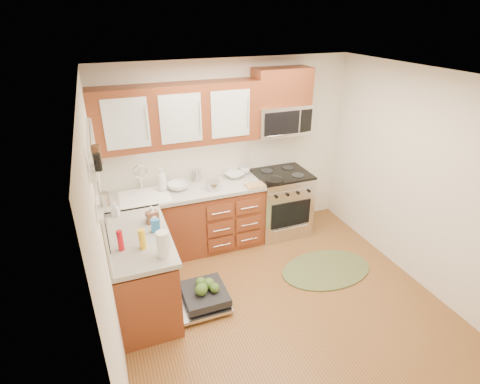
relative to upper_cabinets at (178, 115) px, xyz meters
name	(u,v)px	position (x,y,z in m)	size (l,w,h in m)	color
floor	(281,303)	(0.73, -1.57, -1.88)	(3.50, 3.50, 0.00)	brown
ceiling	(295,79)	(0.73, -1.57, 0.62)	(3.50, 3.50, 0.00)	white
wall_back	(229,152)	(0.73, 0.18, -0.62)	(3.50, 0.04, 2.50)	white
wall_front	(419,334)	(0.73, -3.33, -0.62)	(3.50, 0.04, 2.50)	white
wall_left	(104,242)	(-1.02, -1.57, -0.62)	(0.04, 3.50, 2.50)	white
wall_right	(422,182)	(2.48, -1.57, -0.62)	(0.04, 3.50, 2.50)	white
base_cabinet_back	(187,222)	(0.00, -0.12, -1.45)	(2.05, 0.60, 0.85)	#5D2D14
base_cabinet_left	(143,275)	(-0.72, -1.05, -1.45)	(0.60, 1.25, 0.85)	#5D2D14
countertop_back	(185,191)	(0.00, -0.14, -0.97)	(2.07, 0.64, 0.05)	#9D978F
countertop_left	(138,238)	(-0.71, -1.05, -0.97)	(0.64, 1.27, 0.05)	#9D978F
backsplash_back	(179,161)	(0.00, 0.16, -0.67)	(2.05, 0.02, 0.57)	silver
backsplash_left	(104,217)	(-1.01, -1.05, -0.67)	(0.02, 1.25, 0.57)	silver
upper_cabinets	(178,115)	(0.00, 0.00, 0.00)	(2.05, 0.35, 0.75)	#5D2D14
cabinet_over_mw	(282,86)	(1.41, 0.00, 0.26)	(0.76, 0.35, 0.47)	#5D2D14
range	(281,203)	(1.41, -0.15, -1.40)	(0.76, 0.64, 0.95)	silver
microwave	(281,119)	(1.41, -0.02, -0.18)	(0.76, 0.38, 0.40)	silver
sink	(146,205)	(-0.52, -0.16, -1.07)	(0.62, 0.50, 0.26)	white
dishwasher	(201,298)	(-0.13, -1.27, -1.77)	(0.70, 0.60, 0.20)	silver
window	(98,187)	(-1.01, -1.07, -0.32)	(0.03, 1.05, 1.05)	white
window_blind	(95,153)	(-0.98, -1.07, 0.00)	(0.02, 0.96, 0.40)	white
shelf_upper	(93,170)	(-0.99, -1.92, 0.17)	(0.04, 0.40, 0.03)	white
shelf_lower	(100,208)	(-0.99, -1.92, -0.12)	(0.04, 0.40, 0.03)	white
rug	(326,269)	(1.54, -1.24, -1.86)	(1.21, 0.79, 0.02)	#5D673B
skillet	(275,181)	(1.17, -0.40, -0.90)	(0.23, 0.23, 0.04)	black
stock_pot	(213,186)	(0.35, -0.26, -0.90)	(0.18, 0.18, 0.11)	silver
cutting_board	(256,185)	(0.91, -0.35, -0.94)	(0.27, 0.17, 0.02)	#AA804D
canister	(197,175)	(0.22, 0.07, -0.87)	(0.10, 0.10, 0.16)	silver
paper_towel_roll	(163,244)	(-0.52, -1.50, -0.82)	(0.12, 0.12, 0.26)	white
mustard_bottle	(142,239)	(-0.69, -1.29, -0.85)	(0.07, 0.07, 0.21)	yellow
red_bottle	(120,241)	(-0.90, -1.25, -0.84)	(0.06, 0.06, 0.21)	red
wooden_box	(152,217)	(-0.52, -0.82, -0.89)	(0.13, 0.09, 0.13)	brown
blue_carton	(156,226)	(-0.52, -1.03, -0.88)	(0.09, 0.05, 0.14)	#2873BC
bowl_a	(234,175)	(0.74, 0.02, -0.92)	(0.26, 0.26, 0.06)	#999999
bowl_b	(178,186)	(-0.08, -0.08, -0.91)	(0.28, 0.28, 0.09)	#999999
cup	(245,170)	(0.93, 0.07, -0.90)	(0.14, 0.14, 0.11)	#999999
soap_bottle_a	(162,180)	(-0.27, -0.06, -0.80)	(0.12, 0.12, 0.31)	#999999
soap_bottle_b	(115,209)	(-0.90, -0.52, -0.86)	(0.08, 0.08, 0.17)	#999999
soap_bottle_c	(152,214)	(-0.52, -0.81, -0.86)	(0.14, 0.14, 0.19)	#999999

